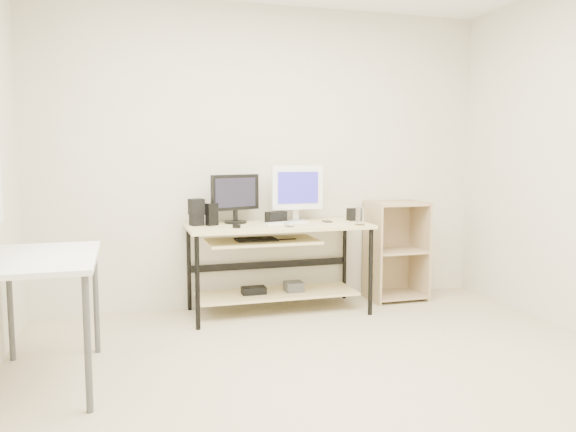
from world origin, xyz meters
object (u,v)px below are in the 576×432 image
(side_table, at_px, (42,270))
(black_monitor, at_px, (235,195))
(shelf_unit, at_px, (394,250))
(white_imac, at_px, (297,189))
(audio_controller, at_px, (212,214))
(desk, at_px, (275,249))

(side_table, bearing_deg, black_monitor, 41.81)
(shelf_unit, xyz_separation_m, white_imac, (-0.94, -0.01, 0.58))
(black_monitor, distance_m, audio_controller, 0.28)
(side_table, bearing_deg, white_imac, 32.53)
(black_monitor, height_order, audio_controller, black_monitor)
(black_monitor, xyz_separation_m, white_imac, (0.54, -0.00, 0.04))
(white_imac, relative_size, audio_controller, 2.63)
(desk, relative_size, side_table, 1.50)
(side_table, xyz_separation_m, audio_controller, (1.14, 1.11, 0.17))
(shelf_unit, distance_m, black_monitor, 1.57)
(shelf_unit, bearing_deg, desk, -172.23)
(black_monitor, height_order, white_imac, white_imac)
(side_table, height_order, white_imac, white_imac)
(desk, height_order, audio_controller, audio_controller)
(black_monitor, bearing_deg, shelf_unit, -21.02)
(desk, height_order, shelf_unit, shelf_unit)
(desk, distance_m, side_table, 1.97)
(side_table, height_order, shelf_unit, shelf_unit)
(shelf_unit, height_order, audio_controller, audio_controller)
(shelf_unit, bearing_deg, black_monitor, -179.49)
(side_table, relative_size, shelf_unit, 1.11)
(white_imac, bearing_deg, audio_controller, -172.18)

